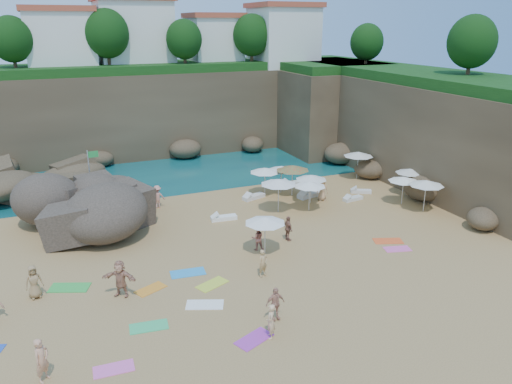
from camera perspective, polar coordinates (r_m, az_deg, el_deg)
name	(u,v)px	position (r m, az deg, el deg)	size (l,w,h in m)	color
ground	(245,242)	(30.19, -1.28, -5.77)	(120.00, 120.00, 0.00)	tan
seawater	(146,140)	(57.82, -12.43, 5.82)	(120.00, 120.00, 0.00)	#0C4751
cliff_back	(173,110)	(52.66, -9.51, 9.20)	(44.00, 8.00, 8.00)	brown
cliff_right	(416,128)	(45.21, 17.78, 7.00)	(8.00, 30.00, 8.00)	brown
cliff_corner	(324,108)	(53.67, 7.79, 9.46)	(10.00, 12.00, 8.00)	brown
rock_promontory	(43,188)	(43.40, -23.12, 0.43)	(12.00, 7.00, 2.00)	brown
clifftop_buildings	(176,36)	(52.98, -9.10, 17.16)	(28.48, 9.48, 7.00)	white
clifftop_trees	(213,38)	(47.46, -4.92, 17.17)	(35.60, 23.82, 4.40)	#11380F
rock_outcrop	(85,228)	(34.09, -18.91, -3.87)	(8.40, 6.30, 3.36)	brown
flag_pole	(91,170)	(37.73, -18.33, 2.44)	(0.78, 0.09, 3.98)	silver
parasol_0	(281,168)	(38.25, 2.90, 2.73)	(2.28, 2.28, 2.16)	silver
parasol_1	(265,170)	(37.65, 1.02, 2.52)	(2.30, 2.30, 2.18)	silver
parasol_2	(279,182)	(34.24, 2.61, 1.18)	(2.53, 2.53, 2.39)	silver
parasol_3	(358,154)	(42.63, 11.62, 4.27)	(2.46, 2.46, 2.33)	silver
parasol_4	(410,171)	(39.57, 17.21, 2.32)	(2.18, 2.18, 2.06)	silver
parasol_5	(310,184)	(34.71, 6.16, 0.92)	(2.25, 2.25, 2.13)	silver
parasol_6	(293,168)	(37.63, 4.20, 2.78)	(2.53, 2.53, 2.40)	silver
parasol_7	(404,179)	(37.33, 16.53, 1.43)	(2.20, 2.20, 2.08)	silver
parasol_8	(311,177)	(36.19, 6.33, 1.69)	(2.27, 2.27, 2.15)	silver
parasol_9	(265,220)	(28.04, 1.04, -3.23)	(2.34, 2.34, 2.22)	silver
parasol_11	(426,183)	(36.29, 18.89, 1.00)	(2.41, 2.41, 2.28)	silver
lounger_0	(224,218)	(33.53, -3.70, -2.97)	(1.74, 0.58, 0.27)	white
lounger_1	(254,197)	(37.44, -0.25, -0.55)	(1.82, 0.61, 0.28)	silver
lounger_2	(291,184)	(40.60, 4.02, 0.96)	(1.83, 0.61, 0.28)	silver
lounger_3	(310,195)	(38.06, 6.16, -0.31)	(2.04, 0.68, 0.32)	silver
lounger_4	(361,191)	(39.58, 11.90, 0.08)	(1.58, 0.53, 0.25)	silver
lounger_5	(353,199)	(37.80, 11.01, -0.75)	(1.59, 0.53, 0.25)	silver
towel_1	(114,369)	(20.91, -15.95, -18.86)	(1.52, 0.76, 0.03)	#FC62BE
towel_2	(151,289)	(25.72, -11.95, -10.81)	(1.52, 0.76, 0.03)	orange
towel_3	(149,327)	(22.93, -12.15, -14.81)	(1.65, 0.83, 0.03)	#36BF6D
towel_5	(205,305)	(24.07, -5.87, -12.69)	(1.75, 0.87, 0.03)	white
towel_6	(254,339)	(21.71, -0.23, -16.45)	(1.65, 0.83, 0.03)	#B337B3
towel_8	(188,273)	(26.92, -7.80, -9.14)	(1.82, 0.91, 0.03)	#2A99E0
towel_9	(397,249)	(30.44, 15.85, -6.28)	(1.54, 0.77, 0.03)	pink
towel_10	(388,241)	(31.36, 14.85, -5.43)	(1.72, 0.86, 0.03)	#FF5B28
towel_11	(70,288)	(26.97, -20.54, -10.19)	(1.93, 0.97, 0.03)	green
towel_12	(212,284)	(25.71, -5.02, -10.45)	(1.63, 0.82, 0.03)	#D0DF3A
person_stand_0	(42,360)	(20.72, -23.28, -17.23)	(0.64, 0.42, 1.75)	tan
person_stand_1	(258,238)	(28.94, 0.18, -5.29)	(0.72, 0.56, 1.47)	#AB6455
person_stand_2	(157,197)	(36.10, -11.21, -0.53)	(1.07, 0.44, 1.65)	tan
person_stand_3	(288,228)	(30.18, 3.69, -4.18)	(0.92, 0.38, 1.57)	#8B5945
person_stand_4	(322,189)	(37.23, 7.58, 0.32)	(0.84, 0.46, 1.71)	tan
person_stand_5	(62,215)	(34.44, -21.28, -2.42)	(1.56, 0.45, 1.68)	#B06758
person_stand_6	(271,321)	(21.42, 1.69, -14.57)	(0.56, 0.37, 1.54)	#F4C08A
person_lie_1	(275,316)	(22.84, 2.18, -13.96)	(0.92, 1.56, 0.38)	tan
person_lie_2	(36,294)	(26.60, -23.87, -10.58)	(0.81, 1.66, 0.44)	#9F7C4F
person_lie_3	(122,291)	(25.37, -15.12, -10.92)	(1.71, 1.84, 0.49)	tan
person_lie_4	(263,273)	(26.30, 0.80, -9.27)	(0.53, 1.46, 0.35)	tan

